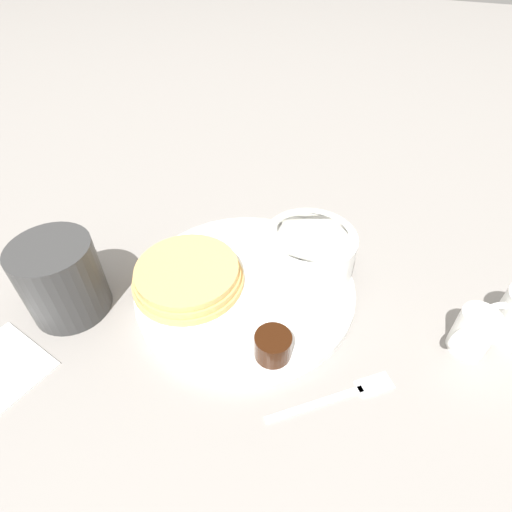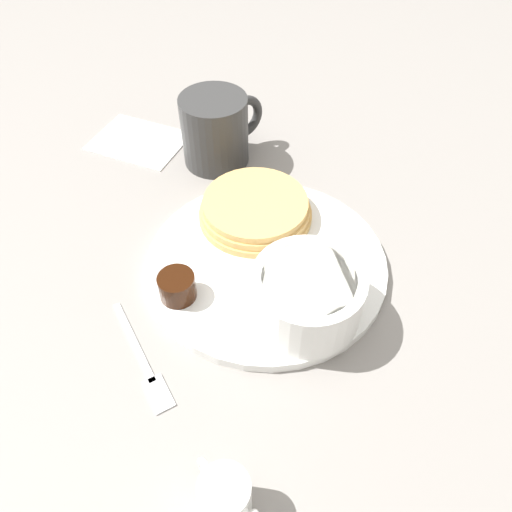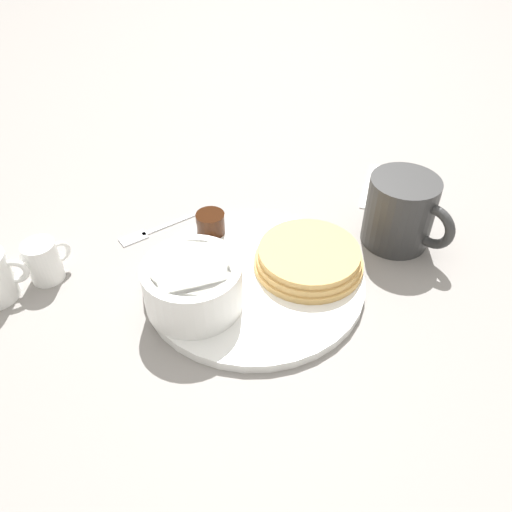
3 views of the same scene
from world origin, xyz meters
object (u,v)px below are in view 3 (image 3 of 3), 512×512
Objects in this scene: creamer_pitcher_near at (44,261)px; bowl at (193,284)px; plate at (254,279)px; coffee_mug at (401,212)px; fork at (155,229)px.

bowl is at bearing 77.75° from creamer_pitcher_near.
plate is 4.84× the size of creamer_pitcher_near.
bowl is 1.04× the size of coffee_mug.
coffee_mug is at bearing 117.67° from plate.
coffee_mug is at bearing 103.46° from creamer_pitcher_near.
coffee_mug is 1.91× the size of creamer_pitcher_near.
bowl is at bearing 29.40° from fork.
bowl is 0.30m from coffee_mug.
creamer_pitcher_near is at bearing -46.84° from fork.
coffee_mug reaches higher than bowl.
plate is 2.38× the size of fork.
bowl is at bearing -52.07° from plate.
bowl is at bearing -59.44° from coffee_mug.
creamer_pitcher_near is at bearing -76.54° from coffee_mug.
coffee_mug is 0.94× the size of fork.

